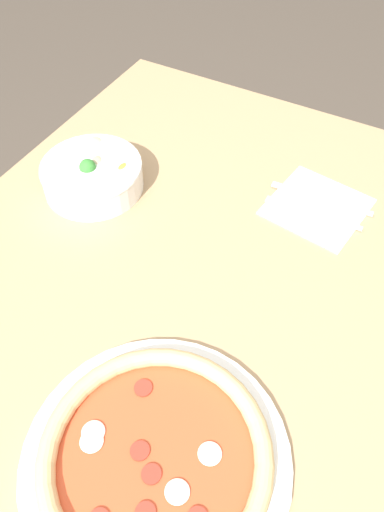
% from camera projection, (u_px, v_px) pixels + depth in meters
% --- Properties ---
extents(ground_plane, '(8.00, 8.00, 0.00)m').
position_uv_depth(ground_plane, '(185.00, 462.00, 1.40)').
color(ground_plane, '#4C4238').
extents(dining_table, '(1.28, 0.96, 0.76)m').
position_uv_depth(dining_table, '(181.00, 342.00, 0.89)').
color(dining_table, tan).
rests_on(dining_table, ground_plane).
extents(pizza, '(0.35, 0.35, 0.04)m').
position_uv_depth(pizza, '(156.00, 457.00, 0.64)').
color(pizza, white).
rests_on(pizza, dining_table).
extents(bowl, '(0.20, 0.20, 0.07)m').
position_uv_depth(bowl, '(93.00, 174.00, 0.97)').
color(bowl, white).
rests_on(bowl, dining_table).
extents(napkin, '(0.19, 0.19, 0.00)m').
position_uv_depth(napkin, '(317.00, 207.00, 0.96)').
color(napkin, white).
rests_on(napkin, dining_table).
extents(fork, '(0.02, 0.19, 0.00)m').
position_uv_depth(fork, '(314.00, 214.00, 0.94)').
color(fork, silver).
rests_on(fork, napkin).
extents(knife, '(0.02, 0.20, 0.01)m').
position_uv_depth(knife, '(326.00, 200.00, 0.97)').
color(knife, silver).
rests_on(knife, napkin).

